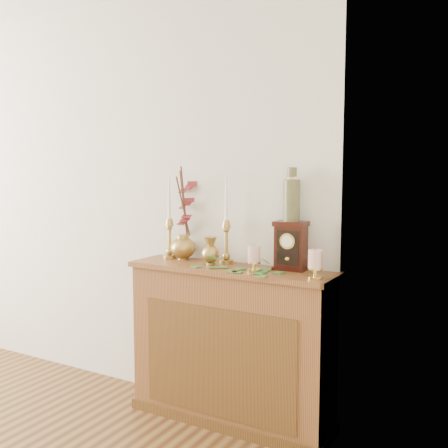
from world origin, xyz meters
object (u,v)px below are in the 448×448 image
Objects in this scene: candlestick_left at (169,232)px; mantel_clock at (291,246)px; bud_vase at (211,252)px; candlestick_center at (226,234)px; ginger_jar at (186,217)px; ceramic_vase at (292,197)px.

candlestick_left reaches higher than mantel_clock.
candlestick_center is at bearing 70.47° from bud_vase.
mantel_clock reaches higher than bud_vase.
candlestick_center is 0.31m from ginger_jar.
candlestick_left is 0.97× the size of candlestick_center.
ginger_jar is (0.10, 0.04, 0.09)m from candlestick_left.
ceramic_vase is at bearing 90.00° from mantel_clock.
mantel_clock is at bearing 1.94° from candlestick_left.
candlestick_center is 1.95× the size of mantel_clock.
candlestick_center is 0.15m from bud_vase.
bud_vase is at bearing -14.59° from candlestick_left.
candlestick_left is 0.81m from mantel_clock.
mantel_clock is at bearing -1.39° from ginger_jar.
ceramic_vase is at bearing -1.19° from ginger_jar.
bud_vase is 0.62× the size of mantel_clock.
candlestick_center is at bearing -178.62° from ceramic_vase.
bud_vase is at bearing -167.66° from mantel_clock.
ginger_jar is at bearing 24.47° from candlestick_left.
candlestick_left is 1.72× the size of ceramic_vase.
ceramic_vase is at bearing 15.28° from bud_vase.
ginger_jar is (-0.26, 0.14, 0.18)m from bud_vase.
bud_vase is 0.29× the size of ginger_jar.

